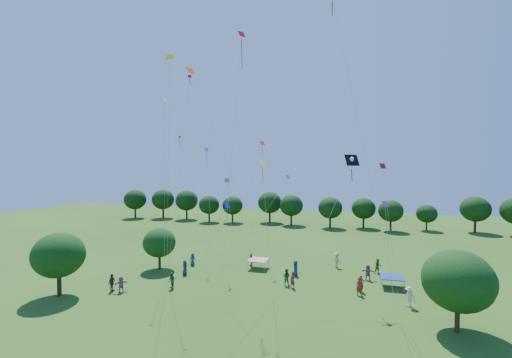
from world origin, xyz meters
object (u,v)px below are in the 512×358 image
at_px(near_tree_west, 59,255).
at_px(tent_red_stripe, 258,260).
at_px(pirate_kite, 351,162).
at_px(red_high_kite, 238,77).
at_px(near_tree_north, 159,243).
at_px(tent_blue, 392,277).
at_px(near_tree_east, 458,281).

relative_size(near_tree_west, tent_red_stripe, 2.71).
relative_size(pirate_kite, red_high_kite, 0.48).
bearing_deg(near_tree_west, near_tree_north, 65.96).
distance_m(tent_blue, pirate_kite, 12.46).
bearing_deg(near_tree_north, red_high_kite, -14.16).
xyz_separation_m(near_tree_north, pirate_kite, (21.71, -1.85, 9.41)).
bearing_deg(tent_blue, near_tree_north, -178.51).
height_order(near_tree_north, tent_red_stripe, near_tree_north).
bearing_deg(near_tree_west, near_tree_east, 3.52).
xyz_separation_m(near_tree_east, pirate_kite, (-7.57, 6.10, 8.76)).
xyz_separation_m(near_tree_north, near_tree_east, (29.27, -7.95, 0.65)).
bearing_deg(pirate_kite, near_tree_west, -162.65).
bearing_deg(near_tree_west, tent_red_stripe, 40.21).
xyz_separation_m(tent_blue, pirate_kite, (-4.08, -2.52, 11.50)).
bearing_deg(near_tree_north, tent_blue, 1.49).
bearing_deg(tent_red_stripe, near_tree_west, -139.79).
bearing_deg(tent_red_stripe, red_high_kite, -94.43).
height_order(tent_blue, pirate_kite, pirate_kite).
xyz_separation_m(near_tree_west, red_high_kite, (15.24, 7.31, 17.23)).
distance_m(near_tree_west, red_high_kite, 24.13).
bearing_deg(red_high_kite, near_tree_east, -15.79).
distance_m(near_tree_north, red_high_kite, 21.10).
bearing_deg(near_tree_north, near_tree_west, -114.04).
height_order(near_tree_east, tent_blue, near_tree_east).
height_order(near_tree_east, red_high_kite, red_high_kite).
xyz_separation_m(near_tree_west, near_tree_north, (4.47, 10.03, -0.72)).
xyz_separation_m(near_tree_north, tent_blue, (25.78, 0.67, -2.10)).
bearing_deg(pirate_kite, red_high_kite, -175.46).
bearing_deg(tent_blue, red_high_kite, -167.30).
relative_size(near_tree_east, tent_blue, 2.73).
relative_size(near_tree_north, near_tree_east, 0.81).
bearing_deg(pirate_kite, tent_blue, 31.67).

